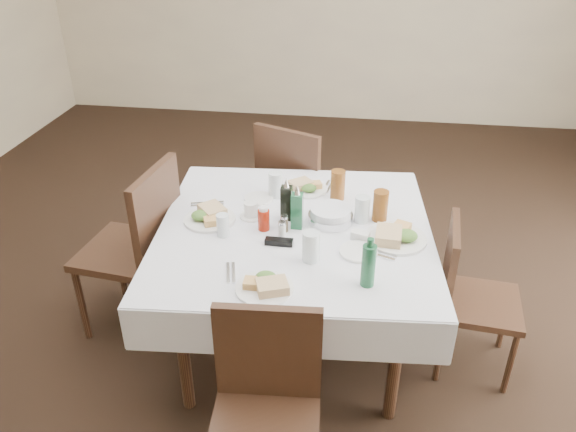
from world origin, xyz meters
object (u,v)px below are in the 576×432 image
at_px(water_n, 276,185).
at_px(dining_table, 294,240).
at_px(chair_south, 266,402).
at_px(green_bottle, 368,265).
at_px(water_w, 223,225).
at_px(bread_basket, 330,215).
at_px(ketchup_bottle, 264,219).
at_px(chair_east, 466,290).
at_px(water_s, 311,247).
at_px(chair_north, 296,184).
at_px(oil_cruet_green, 297,209).
at_px(oil_cruet_dark, 286,201).
at_px(chair_west, 141,241).
at_px(coffee_mug, 251,210).
at_px(water_e, 362,209).

bearing_deg(water_n, dining_table, -65.02).
distance_m(chair_south, green_bottle, 0.70).
xyz_separation_m(chair_south, water_w, (-0.35, 0.78, 0.31)).
distance_m(bread_basket, green_bottle, 0.56).
xyz_separation_m(water_w, ketchup_bottle, (0.19, 0.08, 0.00)).
relative_size(water_n, ketchup_bottle, 1.13).
bearing_deg(chair_east, green_bottle, -141.54).
xyz_separation_m(water_s, ketchup_bottle, (-0.26, 0.24, -0.01)).
bearing_deg(chair_north, oil_cruet_green, -82.10).
relative_size(chair_north, green_bottle, 4.18).
height_order(water_w, ketchup_bottle, ketchup_bottle).
bearing_deg(water_w, chair_north, 77.30).
relative_size(dining_table, oil_cruet_green, 6.20).
bearing_deg(chair_south, green_bottle, 52.86).
relative_size(dining_table, green_bottle, 6.33).
height_order(ketchup_bottle, green_bottle, green_bottle).
xyz_separation_m(dining_table, water_w, (-0.34, -0.12, 0.13)).
bearing_deg(green_bottle, oil_cruet_dark, 129.86).
height_order(chair_west, bread_basket, chair_west).
distance_m(bread_basket, oil_cruet_dark, 0.24).
relative_size(water_n, oil_cruet_green, 0.61).
distance_m(chair_east, oil_cruet_green, 0.96).
xyz_separation_m(water_n, ketchup_bottle, (-0.00, -0.36, -0.01)).
distance_m(chair_south, water_n, 1.28).
relative_size(ketchup_bottle, green_bottle, 0.55).
xyz_separation_m(chair_north, coffee_mug, (-0.13, -0.82, 0.24)).
xyz_separation_m(chair_east, green_bottle, (-0.51, -0.41, 0.39)).
bearing_deg(bread_basket, chair_west, -177.24).
bearing_deg(water_w, water_s, -18.83).
distance_m(chair_south, bread_basket, 1.05).
distance_m(chair_west, green_bottle, 1.34).
height_order(water_n, water_s, water_s).
height_order(chair_south, green_bottle, green_bottle).
distance_m(chair_north, water_e, 0.94).
distance_m(bread_basket, coffee_mug, 0.41).
height_order(coffee_mug, green_bottle, green_bottle).
distance_m(dining_table, water_s, 0.34).
bearing_deg(water_w, ketchup_bottle, 24.14).
height_order(chair_south, water_n, water_n).
bearing_deg(water_w, green_bottle, -23.17).
relative_size(chair_west, coffee_mug, 7.95).
bearing_deg(green_bottle, chair_east, 38.46).
bearing_deg(bread_basket, green_bottle, -68.88).
bearing_deg(chair_south, oil_cruet_dark, 93.70).
distance_m(water_n, green_bottle, 0.91).
bearing_deg(chair_east, bread_basket, 171.42).
height_order(chair_west, ketchup_bottle, chair_west).
bearing_deg(chair_east, water_w, -175.21).
distance_m(chair_south, oil_cruet_dark, 1.05).
bearing_deg(oil_cruet_green, chair_east, -1.86).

